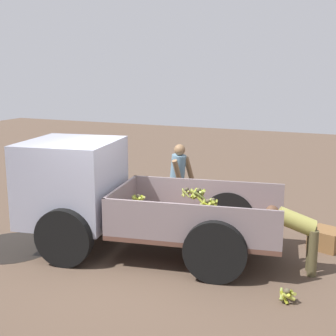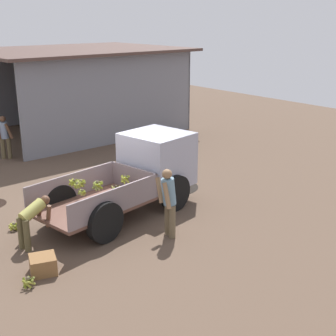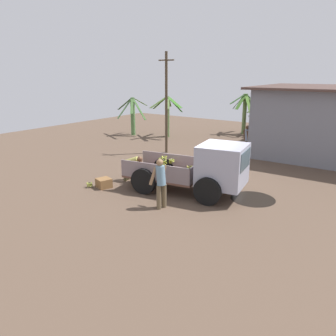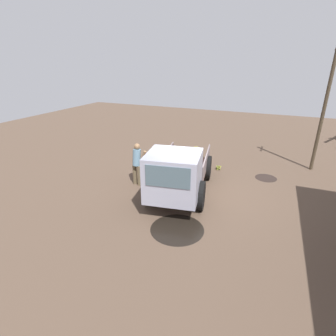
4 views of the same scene
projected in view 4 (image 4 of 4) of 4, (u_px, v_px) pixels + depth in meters
name	position (u px, v px, depth m)	size (l,w,h in m)	color
ground	(193.00, 194.00, 9.84)	(36.00, 36.00, 0.00)	brown
mud_patch_0	(266.00, 178.00, 11.16)	(0.89, 0.89, 0.01)	black
mud_patch_1	(177.00, 229.00, 7.78)	(1.60, 1.60, 0.01)	black
cargo_truck	(176.00, 175.00, 8.88)	(4.78, 2.57, 1.98)	brown
utility_pole	(325.00, 107.00, 11.00)	(0.99, 0.14, 5.50)	#433627
person_foreground_visitor	(137.00, 162.00, 10.28)	(0.50, 0.75, 1.70)	brown
person_worker_loading	(196.00, 153.00, 12.10)	(0.86, 0.69, 1.11)	brown
banana_bunch_on_ground_0	(171.00, 154.00, 13.60)	(0.28, 0.28, 0.24)	brown
banana_bunch_on_ground_1	(218.00, 167.00, 11.98)	(0.25, 0.27, 0.21)	brown
wooden_crate_0	(174.00, 157.00, 13.07)	(0.52, 0.52, 0.37)	brown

